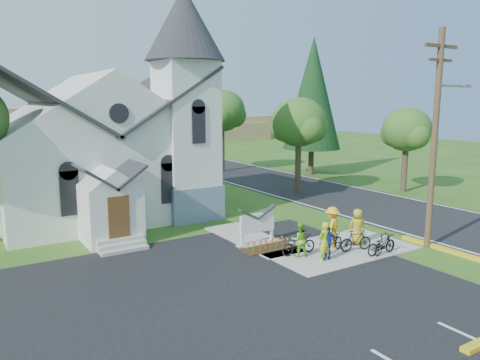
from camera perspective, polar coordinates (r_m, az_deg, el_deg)
ground at (r=21.10m, az=9.83°, el=-9.39°), size 120.00×120.00×0.00m
parking_lot at (r=15.82m, az=-4.84°, el=-16.01°), size 20.00×16.00×0.02m
road at (r=38.48m, az=5.91°, el=-0.53°), size 8.00×90.00×0.02m
sidewalk at (r=22.42m, az=11.84°, el=-8.23°), size 7.00×4.00×0.05m
church at (r=28.36m, az=-15.97°, el=6.12°), size 12.35×12.00×13.00m
church_sign at (r=22.48m, az=2.11°, el=-5.31°), size 2.20×0.40×1.70m
flower_bed at (r=22.06m, az=3.44°, el=-8.31°), size 2.60×1.10×0.07m
utility_pole at (r=23.06m, az=22.77°, el=5.36°), size 3.45×0.28×10.00m
tree_road_near at (r=34.62m, az=7.19°, el=6.96°), size 4.00×4.00×7.05m
tree_road_mid at (r=44.76m, az=-2.21°, el=8.40°), size 4.40×4.40×7.80m
tree_road_far at (r=36.89m, az=19.67°, el=5.75°), size 3.60×3.60×6.30m
conifer at (r=43.36m, az=8.86°, el=10.37°), size 5.20×5.20×12.40m
distant_hills at (r=73.12m, az=-19.09°, el=5.60°), size 61.00×10.00×5.60m
cyclist_0 at (r=20.41m, az=10.21°, el=-7.40°), size 0.69×0.51×1.71m
bike_0 at (r=21.19m, az=7.13°, el=-7.78°), size 1.80×0.71×0.93m
cyclist_1 at (r=20.85m, az=7.25°, el=-7.20°), size 0.91×0.82×1.54m
bike_1 at (r=22.13m, az=13.94°, el=-7.17°), size 1.68×0.82×0.97m
cyclist_2 at (r=20.62m, az=10.63°, el=-7.49°), size 0.91×0.39×1.54m
bike_2 at (r=21.71m, az=11.15°, el=-7.43°), size 1.91×1.19×0.95m
cyclist_3 at (r=22.33m, az=11.15°, el=-5.64°), size 1.42×1.13×1.92m
bike_3 at (r=21.99m, az=17.18°, el=-7.50°), size 1.59×0.67×0.93m
cyclist_4 at (r=23.03m, az=14.11°, el=-5.53°), size 1.00×0.85×1.73m
bike_4 at (r=21.99m, az=16.85°, el=-7.50°), size 1.74×0.62×0.91m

